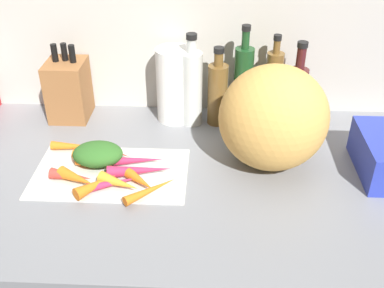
# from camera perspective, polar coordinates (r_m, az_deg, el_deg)

# --- Properties ---
(ground_plane) EXTENTS (1.70, 0.80, 0.03)m
(ground_plane) POSITION_cam_1_polar(r_m,az_deg,el_deg) (1.28, -3.82, -3.83)
(ground_plane) COLOR slate
(wall_back) EXTENTS (1.70, 0.03, 0.60)m
(wall_back) POSITION_cam_1_polar(r_m,az_deg,el_deg) (1.48, -2.66, 15.12)
(wall_back) COLOR #BCB7AD
(wall_back) RESTS_ON ground_plane
(cutting_board) EXTENTS (0.41, 0.25, 0.01)m
(cutting_board) POSITION_cam_1_polar(r_m,az_deg,el_deg) (1.27, -9.94, -3.47)
(cutting_board) COLOR beige
(cutting_board) RESTS_ON ground_plane
(carrot_0) EXTENTS (0.13, 0.12, 0.03)m
(carrot_0) POSITION_cam_1_polar(r_m,az_deg,el_deg) (1.17, -5.11, -5.65)
(carrot_0) COLOR orange
(carrot_0) RESTS_ON cutting_board
(carrot_1) EXTENTS (0.14, 0.04, 0.02)m
(carrot_1) POSITION_cam_1_polar(r_m,az_deg,el_deg) (1.28, -6.54, -1.99)
(carrot_1) COLOR #B2264C
(carrot_1) RESTS_ON cutting_board
(carrot_2) EXTENTS (0.12, 0.08, 0.03)m
(carrot_2) POSITION_cam_1_polar(r_m,az_deg,el_deg) (1.23, -13.90, -4.14)
(carrot_2) COLOR orange
(carrot_2) RESTS_ON cutting_board
(carrot_3) EXTENTS (0.11, 0.07, 0.02)m
(carrot_3) POSITION_cam_1_polar(r_m,az_deg,el_deg) (1.33, -9.64, -0.89)
(carrot_3) COLOR red
(carrot_3) RESTS_ON cutting_board
(carrot_4) EXTENTS (0.13, 0.07, 0.02)m
(carrot_4) POSITION_cam_1_polar(r_m,az_deg,el_deg) (1.21, -9.54, -4.72)
(carrot_4) COLOR #B2264C
(carrot_4) RESTS_ON cutting_board
(carrot_5) EXTENTS (0.14, 0.06, 0.03)m
(carrot_5) POSITION_cam_1_polar(r_m,az_deg,el_deg) (1.28, -11.30, -2.51)
(carrot_5) COLOR orange
(carrot_5) RESTS_ON cutting_board
(carrot_6) EXTENTS (0.13, 0.05, 0.03)m
(carrot_6) POSITION_cam_1_polar(r_m,az_deg,el_deg) (1.31, -11.84, -1.50)
(carrot_6) COLOR orange
(carrot_6) RESTS_ON cutting_board
(carrot_7) EXTENTS (0.09, 0.09, 0.03)m
(carrot_7) POSITION_cam_1_polar(r_m,az_deg,el_deg) (1.20, -6.32, -4.55)
(carrot_7) COLOR orange
(carrot_7) RESTS_ON cutting_board
(carrot_8) EXTENTS (0.11, 0.11, 0.03)m
(carrot_8) POSITION_cam_1_polar(r_m,az_deg,el_deg) (1.20, -11.69, -4.90)
(carrot_8) COLOR orange
(carrot_8) RESTS_ON cutting_board
(carrot_9) EXTENTS (0.12, 0.05, 0.03)m
(carrot_9) POSITION_cam_1_polar(r_m,az_deg,el_deg) (1.25, -14.64, -3.82)
(carrot_9) COLOR red
(carrot_9) RESTS_ON cutting_board
(carrot_10) EXTENTS (0.17, 0.06, 0.03)m
(carrot_10) POSITION_cam_1_polar(r_m,az_deg,el_deg) (1.23, -6.43, -3.24)
(carrot_10) COLOR #B2264C
(carrot_10) RESTS_ON cutting_board
(carrot_11) EXTENTS (0.17, 0.03, 0.03)m
(carrot_11) POSITION_cam_1_polar(r_m,az_deg,el_deg) (1.37, -13.66, -0.33)
(carrot_11) COLOR orange
(carrot_11) RESTS_ON cutting_board
(carrot_12) EXTENTS (0.12, 0.08, 0.03)m
(carrot_12) POSITION_cam_1_polar(r_m,az_deg,el_deg) (1.20, -8.97, -4.74)
(carrot_12) COLOR orange
(carrot_12) RESTS_ON cutting_board
(carrot_greens_pile) EXTENTS (0.14, 0.11, 0.06)m
(carrot_greens_pile) POSITION_cam_1_polar(r_m,az_deg,el_deg) (1.29, -11.52, -1.21)
(carrot_greens_pile) COLOR #2D6023
(carrot_greens_pile) RESTS_ON cutting_board
(winter_squash) EXTENTS (0.29, 0.26, 0.29)m
(winter_squash) POSITION_cam_1_polar(r_m,az_deg,el_deg) (1.24, 9.97, 3.16)
(winter_squash) COLOR gold
(winter_squash) RESTS_ON ground_plane
(knife_block) EXTENTS (0.12, 0.13, 0.24)m
(knife_block) POSITION_cam_1_polar(r_m,az_deg,el_deg) (1.54, -14.95, 6.52)
(knife_block) COLOR #905C33
(knife_block) RESTS_ON ground_plane
(paper_towel_roll) EXTENTS (0.11, 0.11, 0.24)m
(paper_towel_roll) POSITION_cam_1_polar(r_m,az_deg,el_deg) (1.46, -2.20, 7.26)
(paper_towel_roll) COLOR white
(paper_towel_roll) RESTS_ON ground_plane
(bottle_0) EXTENTS (0.07, 0.07, 0.29)m
(bottle_0) POSITION_cam_1_polar(r_m,az_deg,el_deg) (1.44, -0.05, 7.02)
(bottle_0) COLOR silver
(bottle_0) RESTS_ON ground_plane
(bottle_1) EXTENTS (0.06, 0.06, 0.25)m
(bottle_1) POSITION_cam_1_polar(r_m,az_deg,el_deg) (1.45, 3.17, 6.32)
(bottle_1) COLOR brown
(bottle_1) RESTS_ON ground_plane
(bottle_2) EXTENTS (0.06, 0.06, 0.32)m
(bottle_2) POSITION_cam_1_polar(r_m,az_deg,el_deg) (1.45, 6.27, 7.29)
(bottle_2) COLOR #19421E
(bottle_2) RESTS_ON ground_plane
(bottle_3) EXTENTS (0.05, 0.05, 0.28)m
(bottle_3) POSITION_cam_1_polar(r_m,az_deg,el_deg) (1.48, 9.91, 7.09)
(bottle_3) COLOR brown
(bottle_3) RESTS_ON ground_plane
(bottle_4) EXTENTS (0.06, 0.06, 0.27)m
(bottle_4) POSITION_cam_1_polar(r_m,az_deg,el_deg) (1.47, 12.70, 6.07)
(bottle_4) COLOR #471919
(bottle_4) RESTS_ON ground_plane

